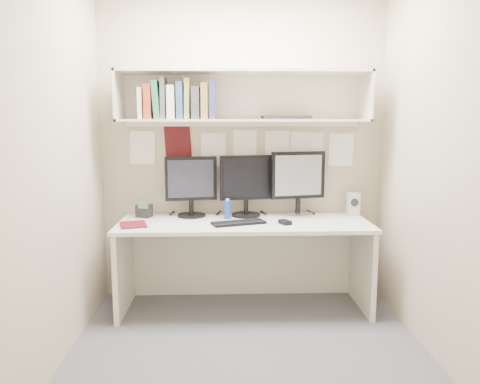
{
  "coord_description": "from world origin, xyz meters",
  "views": [
    {
      "loc": [
        -0.16,
        -3.01,
        1.53
      ],
      "look_at": [
        -0.04,
        0.35,
        1.01
      ],
      "focal_mm": 35.0,
      "sensor_mm": 36.0,
      "label": 1
    }
  ],
  "objects_px": {
    "desk": "(244,265)",
    "monitor_left": "(191,184)",
    "monitor_right": "(298,182)",
    "maroon_notebook": "(133,225)",
    "monitor_center": "(246,184)",
    "keyboard": "(239,223)",
    "desk_phone": "(144,211)",
    "speaker": "(353,204)"
  },
  "relations": [
    {
      "from": "keyboard",
      "to": "desk",
      "type": "bearing_deg",
      "value": 46.21
    },
    {
      "from": "maroon_notebook",
      "to": "desk_phone",
      "type": "height_order",
      "value": "desk_phone"
    },
    {
      "from": "monitor_right",
      "to": "speaker",
      "type": "bearing_deg",
      "value": -10.34
    },
    {
      "from": "keyboard",
      "to": "desk_phone",
      "type": "height_order",
      "value": "desk_phone"
    },
    {
      "from": "desk_phone",
      "to": "monitor_left",
      "type": "bearing_deg",
      "value": 24.13
    },
    {
      "from": "monitor_center",
      "to": "maroon_notebook",
      "type": "bearing_deg",
      "value": -169.82
    },
    {
      "from": "monitor_right",
      "to": "desk_phone",
      "type": "bearing_deg",
      "value": 169.1
    },
    {
      "from": "monitor_right",
      "to": "monitor_left",
      "type": "bearing_deg",
      "value": 168.1
    },
    {
      "from": "desk",
      "to": "maroon_notebook",
      "type": "distance_m",
      "value": 0.94
    },
    {
      "from": "desk",
      "to": "keyboard",
      "type": "bearing_deg",
      "value": -115.46
    },
    {
      "from": "monitor_right",
      "to": "desk_phone",
      "type": "height_order",
      "value": "monitor_right"
    },
    {
      "from": "keyboard",
      "to": "maroon_notebook",
      "type": "xyz_separation_m",
      "value": [
        -0.81,
        -0.02,
        -0.0
      ]
    },
    {
      "from": "maroon_notebook",
      "to": "monitor_right",
      "type": "bearing_deg",
      "value": -1.48
    },
    {
      "from": "monitor_center",
      "to": "desk_phone",
      "type": "relative_size",
      "value": 3.61
    },
    {
      "from": "speaker",
      "to": "desk_phone",
      "type": "height_order",
      "value": "speaker"
    },
    {
      "from": "monitor_right",
      "to": "keyboard",
      "type": "distance_m",
      "value": 0.66
    },
    {
      "from": "keyboard",
      "to": "monitor_left",
      "type": "bearing_deg",
      "value": 122.34
    },
    {
      "from": "desk",
      "to": "monitor_left",
      "type": "relative_size",
      "value": 3.98
    },
    {
      "from": "maroon_notebook",
      "to": "keyboard",
      "type": "bearing_deg",
      "value": -14.33
    },
    {
      "from": "keyboard",
      "to": "maroon_notebook",
      "type": "distance_m",
      "value": 0.81
    },
    {
      "from": "maroon_notebook",
      "to": "desk_phone",
      "type": "relative_size",
      "value": 1.65
    },
    {
      "from": "monitor_right",
      "to": "desk",
      "type": "bearing_deg",
      "value": -166.62
    },
    {
      "from": "monitor_left",
      "to": "monitor_right",
      "type": "bearing_deg",
      "value": -8.42
    },
    {
      "from": "desk",
      "to": "monitor_right",
      "type": "relative_size",
      "value": 3.69
    },
    {
      "from": "desk",
      "to": "monitor_center",
      "type": "height_order",
      "value": "monitor_center"
    },
    {
      "from": "monitor_left",
      "to": "monitor_right",
      "type": "distance_m",
      "value": 0.9
    },
    {
      "from": "monitor_center",
      "to": "maroon_notebook",
      "type": "relative_size",
      "value": 2.18
    },
    {
      "from": "monitor_right",
      "to": "speaker",
      "type": "relative_size",
      "value": 2.83
    },
    {
      "from": "monitor_left",
      "to": "monitor_center",
      "type": "bearing_deg",
      "value": -8.41
    },
    {
      "from": "monitor_center",
      "to": "desk",
      "type": "bearing_deg",
      "value": -107.26
    },
    {
      "from": "keyboard",
      "to": "desk_phone",
      "type": "bearing_deg",
      "value": 140.94
    },
    {
      "from": "monitor_left",
      "to": "monitor_right",
      "type": "xyz_separation_m",
      "value": [
        0.9,
        -0.0,
        0.02
      ]
    },
    {
      "from": "desk",
      "to": "monitor_right",
      "type": "height_order",
      "value": "monitor_right"
    },
    {
      "from": "speaker",
      "to": "maroon_notebook",
      "type": "bearing_deg",
      "value": -172.24
    },
    {
      "from": "monitor_center",
      "to": "monitor_right",
      "type": "distance_m",
      "value": 0.44
    },
    {
      "from": "monitor_left",
      "to": "keyboard",
      "type": "height_order",
      "value": "monitor_left"
    },
    {
      "from": "maroon_notebook",
      "to": "speaker",
      "type": "bearing_deg",
      "value": -4.79
    },
    {
      "from": "monitor_left",
      "to": "keyboard",
      "type": "xyz_separation_m",
      "value": [
        0.39,
        -0.32,
        -0.26
      ]
    },
    {
      "from": "keyboard",
      "to": "maroon_notebook",
      "type": "bearing_deg",
      "value": 163.22
    },
    {
      "from": "desk_phone",
      "to": "desk",
      "type": "bearing_deg",
      "value": 7.49
    },
    {
      "from": "monitor_right",
      "to": "speaker",
      "type": "xyz_separation_m",
      "value": [
        0.48,
        0.01,
        -0.19
      ]
    },
    {
      "from": "monitor_center",
      "to": "maroon_notebook",
      "type": "height_order",
      "value": "monitor_center"
    }
  ]
}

